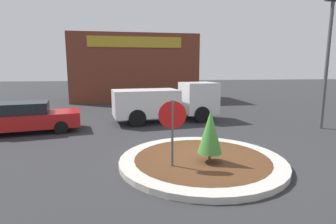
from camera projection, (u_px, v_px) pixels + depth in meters
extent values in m
plane|color=#2D2D30|center=(202.00, 163.00, 8.30)|extent=(120.00, 120.00, 0.00)
cylinder|color=#BCB7AD|center=(202.00, 161.00, 8.29)|extent=(5.18, 5.18, 0.17)
cylinder|color=#4C2D19|center=(202.00, 160.00, 8.29)|extent=(4.25, 4.25, 0.17)
cylinder|color=#4C4C51|center=(172.00, 137.00, 7.46)|extent=(0.07, 0.07, 2.10)
cylinder|color=#B71414|center=(172.00, 115.00, 7.36)|extent=(0.80, 0.03, 0.80)
cylinder|color=brown|center=(209.00, 157.00, 7.91)|extent=(0.08, 0.08, 0.28)
cone|color=#3D7F33|center=(210.00, 132.00, 7.78)|extent=(0.73, 0.73, 1.30)
cube|color=silver|center=(198.00, 98.00, 15.23)|extent=(2.09, 2.13, 1.77)
cube|color=silver|center=(146.00, 103.00, 14.36)|extent=(3.72, 2.45, 1.42)
cube|color=black|center=(209.00, 92.00, 15.36)|extent=(0.26, 1.70, 0.62)
cylinder|color=black|center=(190.00, 110.00, 16.18)|extent=(0.93, 0.34, 0.91)
cylinder|color=black|center=(202.00, 115.00, 14.44)|extent=(0.93, 0.34, 0.91)
cylinder|color=black|center=(132.00, 113.00, 15.15)|extent=(0.93, 0.34, 0.91)
cylinder|color=black|center=(137.00, 118.00, 13.41)|extent=(0.93, 0.34, 0.91)
cube|color=brown|center=(135.00, 68.00, 25.32)|extent=(11.27, 6.00, 6.00)
cube|color=#B28E23|center=(135.00, 42.00, 22.02)|extent=(7.89, 0.08, 0.90)
cube|color=#B21919|center=(30.00, 120.00, 12.23)|extent=(4.71, 2.65, 0.67)
cube|color=black|center=(23.00, 108.00, 12.06)|extent=(2.40, 1.98, 0.50)
cylinder|color=black|center=(62.00, 121.00, 13.53)|extent=(0.63, 0.31, 0.61)
cylinder|color=black|center=(61.00, 127.00, 11.99)|extent=(0.63, 0.31, 0.61)
cylinder|color=black|center=(0.00, 125.00, 12.57)|extent=(0.63, 0.31, 0.61)
cylinder|color=#4C4C51|center=(327.00, 68.00, 12.69)|extent=(0.16, 0.16, 6.04)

